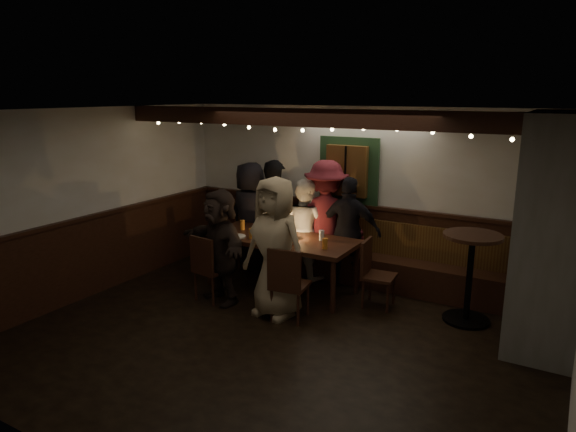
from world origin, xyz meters
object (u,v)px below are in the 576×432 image
Objects in this scene: chair_end at (373,269)px; person_e at (349,231)px; high_top at (470,267)px; person_g at (275,247)px; chair_near_left at (208,265)px; person_f at (220,246)px; person_a at (250,215)px; dining_table at (281,242)px; person_c at (305,229)px; person_d at (326,220)px; chair_near_right at (287,280)px; person_b at (275,216)px.

chair_end is 0.56× the size of person_e.
person_g is at bearing -154.57° from high_top.
person_f is at bearing 38.93° from chair_near_left.
person_f is (0.46, -1.41, -0.08)m from person_a.
person_g reaches higher than person_a.
person_e is (1.70, 0.06, -0.05)m from person_a.
person_c reaches higher than dining_table.
person_c reaches higher than high_top.
chair_end is 0.90m from person_e.
chair_near_left is at bearing -160.51° from high_top.
chair_near_right is at bearing 81.40° from person_d.
person_a is (-3.51, 0.39, 0.15)m from high_top.
chair_end is at bearing 49.96° from person_f.
chair_end is at bearing 53.76° from chair_near_right.
person_d reaches higher than high_top.
chair_near_left is 0.54× the size of person_a.
dining_table is 0.92m from person_f.
person_b reaches higher than person_c.
person_e is at bearing -164.03° from person_b.
person_g reaches higher than person_b.
person_b is at bearing 125.88° from chair_near_right.
person_f is (-0.49, -0.78, 0.07)m from dining_table.
person_b is 0.99× the size of person_g.
high_top is (2.57, 0.24, -0.00)m from dining_table.
person_b reaches higher than chair_end.
person_d is at bearing -157.36° from person_b.
person_b is 0.98× the size of person_d.
person_g is (0.89, -1.46, 0.01)m from person_b.
chair_near_left is at bearing -116.69° from person_f.
person_f is (-1.12, 0.12, 0.24)m from chair_near_right.
person_f is at bearing -174.39° from person_g.
person_g reaches higher than chair_end.
person_a is 0.45m from person_b.
person_e is 1.93m from person_f.
person_f reaches higher than person_c.
person_g is at bearing 73.60° from person_d.
high_top is 3.54m from person_a.
person_c is at bearing 66.18° from chair_near_left.
person_b is (0.45, 0.03, 0.03)m from person_a.
person_b reaches higher than person_f.
chair_end is at bearing 128.14° from person_d.
person_f is at bearing 104.98° from person_b.
person_g reaches higher than chair_near_left.
chair_near_left is 2.12m from person_e.
person_e is at bearing -169.26° from person_a.
person_f reaches higher than high_top.
chair_end is 0.51× the size of person_b.
person_f is at bearing 43.67° from person_d.
person_f is at bearing -121.86° from dining_table.
person_a is (-0.33, 1.52, 0.34)m from chair_near_left.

